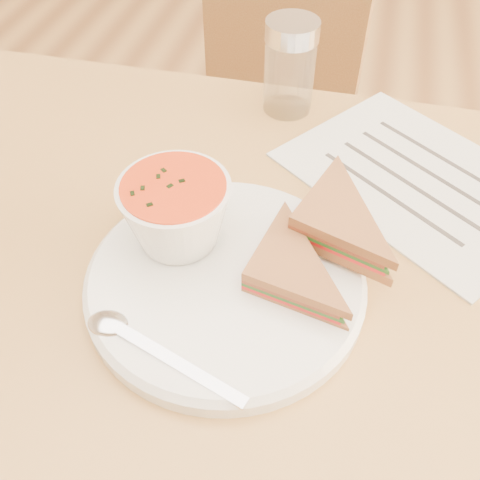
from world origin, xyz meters
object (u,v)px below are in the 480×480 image
(chair_far, at_px, (250,141))
(soup_bowl, at_px, (177,215))
(plate, at_px, (226,281))
(dining_table, at_px, (254,424))
(condiment_shaker, at_px, (290,67))

(chair_far, xyz_separation_m, soup_bowl, (0.06, -0.62, 0.38))
(chair_far, relative_size, plate, 3.09)
(chair_far, relative_size, soup_bowl, 7.75)
(dining_table, xyz_separation_m, soup_bowl, (-0.09, 0.01, 0.43))
(soup_bowl, relative_size, condiment_shaker, 0.88)
(chair_far, xyz_separation_m, condiment_shaker, (0.12, -0.33, 0.39))
(dining_table, relative_size, chair_far, 1.17)
(soup_bowl, bearing_deg, condiment_shaker, 77.62)
(dining_table, height_order, plate, plate)
(plate, bearing_deg, chair_far, 99.99)
(dining_table, relative_size, condiment_shaker, 8.06)
(dining_table, height_order, soup_bowl, soup_bowl)
(chair_far, height_order, soup_bowl, chair_far)
(dining_table, bearing_deg, soup_bowl, 175.00)
(soup_bowl, bearing_deg, chair_far, 95.34)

